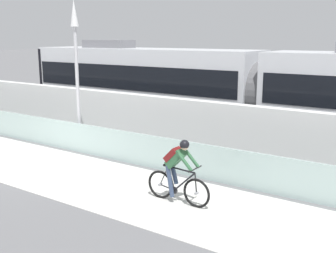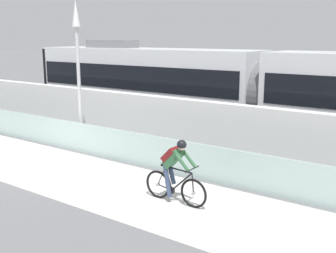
% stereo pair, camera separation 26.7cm
% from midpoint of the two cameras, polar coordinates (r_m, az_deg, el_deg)
% --- Properties ---
extents(ground_plane, '(200.00, 200.00, 0.00)m').
position_cam_midpoint_polar(ground_plane, '(13.97, -17.72, -4.82)').
color(ground_plane, slate).
extents(bike_path_deck, '(32.00, 3.20, 0.01)m').
position_cam_midpoint_polar(bike_path_deck, '(13.97, -17.73, -4.79)').
color(bike_path_deck, silver).
rests_on(bike_path_deck, ground).
extents(glass_parapet, '(32.00, 0.05, 1.03)m').
position_cam_midpoint_polar(glass_parapet, '(14.96, -12.21, -1.33)').
color(glass_parapet, '#ADC6C1').
rests_on(glass_parapet, ground).
extents(concrete_barrier_wall, '(32.00, 0.36, 1.93)m').
position_cam_midpoint_polar(concrete_barrier_wall, '(16.10, -7.57, 1.44)').
color(concrete_barrier_wall, silver).
rests_on(concrete_barrier_wall, ground).
extents(tram_rail_near, '(32.00, 0.08, 0.01)m').
position_cam_midpoint_polar(tram_rail_near, '(18.15, -2.15, -0.32)').
color(tram_rail_near, '#595654').
rests_on(tram_rail_near, ground).
extents(tram_rail_far, '(32.00, 0.08, 0.01)m').
position_cam_midpoint_polar(tram_rail_far, '(19.28, 0.46, 0.45)').
color(tram_rail_far, '#595654').
rests_on(tram_rail_far, ground).
extents(tram, '(22.56, 2.54, 3.81)m').
position_cam_midpoint_polar(tram, '(16.00, 13.68, 4.50)').
color(tram, silver).
rests_on(tram, ground).
extents(cyclist_on_bike, '(1.77, 0.58, 1.61)m').
position_cam_midpoint_polar(cyclist_on_bike, '(9.99, 1.73, -6.22)').
color(cyclist_on_bike, black).
rests_on(cyclist_on_bike, ground).
extents(lamp_post_antenna, '(0.28, 0.28, 5.20)m').
position_cam_midpoint_polar(lamp_post_antenna, '(14.77, -11.84, 9.42)').
color(lamp_post_antenna, gray).
rests_on(lamp_post_antenna, ground).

